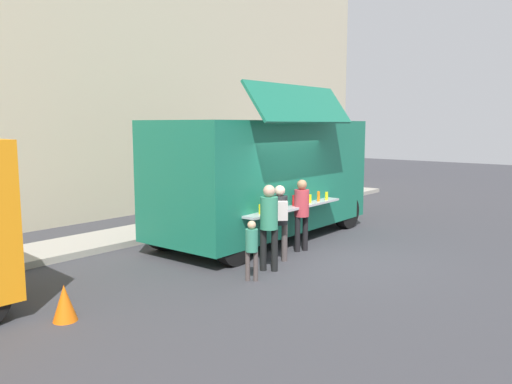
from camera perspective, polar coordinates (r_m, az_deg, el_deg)
name	(u,v)px	position (r m, az deg, el deg)	size (l,w,h in m)	color
ground_plane	(328,258)	(11.29, 8.05, -7.29)	(60.00, 60.00, 0.00)	#38383D
curb_strip	(66,248)	(12.49, -20.52, -5.89)	(28.00, 1.60, 0.15)	#9E998E
building_behind	(16,31)	(16.30, -25.28, 15.97)	(32.00, 2.40, 10.91)	#C2B89B
food_truck_main	(265,175)	(12.80, 1.02, 1.95)	(6.32, 3.22, 3.76)	#197155
traffic_cone_orange	(65,303)	(8.16, -20.67, -11.56)	(0.36, 0.36, 0.55)	orange
trash_bin	(293,194)	(17.83, 4.21, -0.23)	(0.60, 0.60, 0.92)	#2F6138
customer_front_ordering	(302,209)	(11.58, 5.14, -1.88)	(0.34, 0.34, 1.65)	black
customer_mid_with_backpack	(280,215)	(10.66, 2.68, -2.63)	(0.51, 0.50, 1.62)	#4D4443
customer_rear_waiting	(269,220)	(9.98, 1.47, -3.14)	(0.35, 0.35, 1.72)	black
child_near_queue	(252,245)	(9.41, -0.49, -5.97)	(0.23, 0.23, 1.13)	#4F4542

